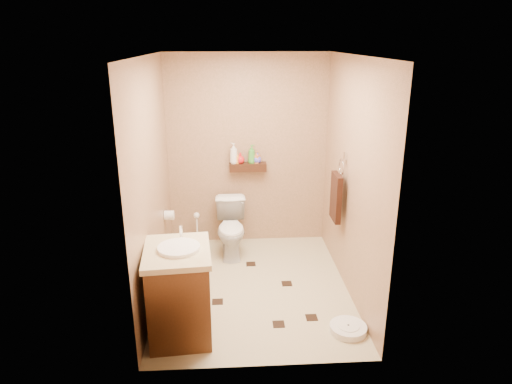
{
  "coord_description": "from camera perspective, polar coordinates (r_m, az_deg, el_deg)",
  "views": [
    {
      "loc": [
        -0.25,
        -4.32,
        2.55
      ],
      "look_at": [
        0.04,
        0.25,
        1.0
      ],
      "focal_mm": 32.0,
      "sensor_mm": 36.0,
      "label": 1
    }
  ],
  "objects": [
    {
      "name": "wall_left",
      "position": [
        4.59,
        -12.92,
        1.1
      ],
      "size": [
        0.04,
        2.5,
        2.4
      ],
      "primitive_type": "cube",
      "color": "#A77B5F",
      "rests_on": "ground"
    },
    {
      "name": "toilet_brush",
      "position": [
        5.91,
        -7.34,
        -5.28
      ],
      "size": [
        0.11,
        0.11,
        0.46
      ],
      "color": "#1A6A5F",
      "rests_on": "ground"
    },
    {
      "name": "bathroom_scale",
      "position": [
        4.43,
        11.44,
        -16.38
      ],
      "size": [
        0.35,
        0.35,
        0.07
      ],
      "rotation": [
        0.0,
        0.0,
        -0.02
      ],
      "color": "white",
      "rests_on": "ground"
    },
    {
      "name": "floor_accents",
      "position": [
        4.96,
        -0.07,
        -12.19
      ],
      "size": [
        1.24,
        1.35,
        0.01
      ],
      "color": "black",
      "rests_on": "ground"
    },
    {
      "name": "towel_ring",
      "position": [
        4.98,
        10.02,
        -0.39
      ],
      "size": [
        0.12,
        0.3,
        0.76
      ],
      "color": "silver",
      "rests_on": "wall_right"
    },
    {
      "name": "bottle_d",
      "position": [
        5.67,
        -0.55,
        4.77
      ],
      "size": [
        0.11,
        0.11,
        0.23
      ],
      "primitive_type": "imported",
      "rotation": [
        0.0,
        0.0,
        1.84
      ],
      "color": "green",
      "rests_on": "wall_shelf"
    },
    {
      "name": "wall_right",
      "position": [
        4.7,
        11.92,
        1.57
      ],
      "size": [
        0.04,
        2.5,
        2.4
      ],
      "primitive_type": "cube",
      "color": "#A77B5F",
      "rests_on": "ground"
    },
    {
      "name": "bottle_f",
      "position": [
        5.68,
        0.16,
        4.29
      ],
      "size": [
        0.1,
        0.1,
        0.13
      ],
      "primitive_type": "imported",
      "rotation": [
        0.0,
        0.0,
        3.16
      ],
      "color": "#5553D0",
      "rests_on": "wall_shelf"
    },
    {
      "name": "bottle_c",
      "position": [
        5.67,
        -1.97,
        4.26
      ],
      "size": [
        0.12,
        0.12,
        0.13
      ],
      "primitive_type": "imported",
      "rotation": [
        0.0,
        0.0,
        2.91
      ],
      "color": "red",
      "rests_on": "wall_shelf"
    },
    {
      "name": "toilet_paper",
      "position": [
        5.39,
        -10.8,
        -2.87
      ],
      "size": [
        0.12,
        0.11,
        0.12
      ],
      "color": "white",
      "rests_on": "wall_left"
    },
    {
      "name": "wall_shelf",
      "position": [
        5.71,
        -1.03,
        3.15
      ],
      "size": [
        0.46,
        0.14,
        0.1
      ],
      "primitive_type": "cube",
      "color": "#37190F",
      "rests_on": "wall_back"
    },
    {
      "name": "ground",
      "position": [
        5.03,
        -0.33,
        -11.8
      ],
      "size": [
        2.5,
        2.5,
        0.0
      ],
      "primitive_type": "plane",
      "color": "#BAAF88",
      "rests_on": "ground"
    },
    {
      "name": "toilet",
      "position": [
        5.61,
        -3.09,
        -4.57
      ],
      "size": [
        0.39,
        0.67,
        0.67
      ],
      "primitive_type": "imported",
      "rotation": [
        0.0,
        0.0,
        0.02
      ],
      "color": "white",
      "rests_on": "ground"
    },
    {
      "name": "wall_front",
      "position": [
        3.37,
        0.86,
        -4.97
      ],
      "size": [
        2.0,
        0.04,
        2.4
      ],
      "primitive_type": "cube",
      "color": "#A77B5F",
      "rests_on": "ground"
    },
    {
      "name": "bottle_b",
      "position": [
        5.67,
        -2.39,
        4.31
      ],
      "size": [
        0.09,
        0.09,
        0.14
      ],
      "primitive_type": "imported",
      "rotation": [
        0.0,
        0.0,
        5.74
      ],
      "color": "orange",
      "rests_on": "wall_shelf"
    },
    {
      "name": "vanity",
      "position": [
        4.18,
        -9.57,
        -12.1
      ],
      "size": [
        0.62,
        0.73,
        0.97
      ],
      "rotation": [
        0.0,
        0.0,
        0.08
      ],
      "color": "brown",
      "rests_on": "ground"
    },
    {
      "name": "bottle_a",
      "position": [
        5.66,
        -2.81,
        4.86
      ],
      "size": [
        0.14,
        0.14,
        0.26
      ],
      "primitive_type": "imported",
      "rotation": [
        0.0,
        0.0,
        4.12
      ],
      "color": "white",
      "rests_on": "wall_shelf"
    },
    {
      "name": "ceiling",
      "position": [
        4.33,
        -0.39,
        16.7
      ],
      "size": [
        2.0,
        2.5,
        0.02
      ],
      "primitive_type": "cube",
      "color": "white",
      "rests_on": "wall_back"
    },
    {
      "name": "wall_back",
      "position": [
        5.74,
        -1.08,
        5.09
      ],
      "size": [
        2.0,
        0.04,
        2.4
      ],
      "primitive_type": "cube",
      "color": "#A77B5F",
      "rests_on": "ground"
    },
    {
      "name": "bottle_e",
      "position": [
        5.68,
        0.1,
        4.4
      ],
      "size": [
        0.1,
        0.1,
        0.15
      ],
      "primitive_type": "imported",
      "rotation": [
        0.0,
        0.0,
        1.01
      ],
      "color": "#C56E41",
      "rests_on": "wall_shelf"
    }
  ]
}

